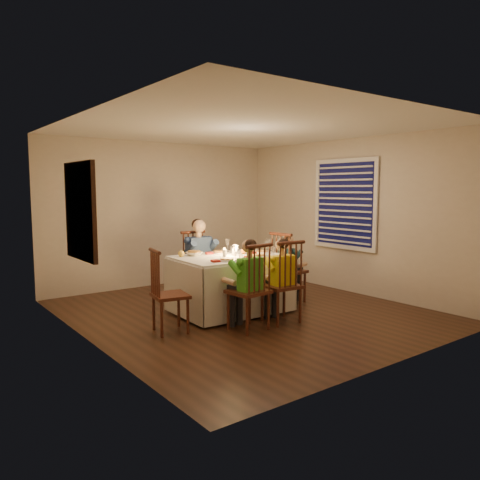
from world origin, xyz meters
TOP-DOWN VIEW (x-y plane):
  - ground at (0.00, 0.00)m, footprint 5.00×5.00m
  - wall_left at (-2.25, 0.00)m, footprint 0.02×5.00m
  - wall_right at (2.25, 0.00)m, footprint 0.02×5.00m
  - wall_back at (0.00, 2.50)m, footprint 4.50×0.02m
  - ceiling at (0.00, 0.00)m, footprint 5.00×5.00m
  - dining_table at (-0.17, 0.13)m, footprint 1.59×1.18m
  - chair_adult at (-0.18, 0.95)m, footprint 0.46×0.44m
  - chair_near_left at (-0.50, -0.70)m, footprint 0.49×0.47m
  - chair_near_right at (0.06, -0.70)m, footprint 0.49×0.47m
  - chair_end at (0.89, 0.05)m, footprint 0.48×0.50m
  - chair_extra at (-1.32, -0.20)m, footprint 0.48×0.50m
  - adult at (-0.18, 0.95)m, footprint 0.49×0.46m
  - child_green at (-0.50, -0.70)m, footprint 0.43×0.40m
  - child_yellow at (0.06, -0.70)m, footprint 0.41×0.38m
  - child_teal at (0.89, 0.05)m, footprint 0.35×0.38m
  - setting_adult at (-0.13, 0.46)m, footprint 0.27×0.27m
  - setting_green at (-0.46, -0.20)m, footprint 0.27×0.27m
  - setting_yellow at (0.10, -0.18)m, footprint 0.27×0.27m
  - setting_teal at (0.41, 0.13)m, footprint 0.27×0.27m
  - candle_left at (-0.27, 0.13)m, footprint 0.06×0.06m
  - candle_right at (-0.10, 0.13)m, footprint 0.06×0.06m
  - squash at (-0.77, 0.48)m, footprint 0.09×0.09m
  - orange_fruit at (0.10, 0.17)m, footprint 0.08×0.08m
  - serving_bowl at (-0.56, 0.47)m, footprint 0.28×0.28m
  - wall_mirror at (-2.22, 0.30)m, footprint 0.06×0.95m
  - window_blinds at (2.21, 0.10)m, footprint 0.07×1.34m

SIDE VIEW (x-z plane):
  - ground at x=0.00m, z-range 0.00..0.00m
  - chair_adult at x=-0.18m, z-range -0.55..0.55m
  - chair_near_left at x=-0.50m, z-range -0.55..0.55m
  - chair_near_right at x=0.06m, z-range -0.55..0.55m
  - chair_end at x=0.89m, z-range -0.55..0.55m
  - chair_extra at x=-1.32m, z-range -0.52..0.52m
  - adult at x=-0.18m, z-range -0.65..0.65m
  - child_green at x=-0.50m, z-range -0.57..0.57m
  - child_yellow at x=0.06m, z-range -0.56..0.56m
  - child_teal at x=0.89m, z-range -0.53..0.53m
  - dining_table at x=-0.17m, z-range 0.19..0.97m
  - setting_adult at x=-0.13m, z-range 0.81..0.83m
  - setting_green at x=-0.46m, z-range 0.81..0.83m
  - setting_yellow at x=0.10m, z-range 0.81..0.83m
  - setting_teal at x=0.41m, z-range 0.81..0.83m
  - serving_bowl at x=-0.56m, z-range 0.81..0.86m
  - orange_fruit at x=0.10m, z-range 0.81..0.89m
  - squash at x=-0.77m, z-range 0.81..0.90m
  - candle_left at x=-0.27m, z-range 0.81..0.91m
  - candle_right at x=-0.10m, z-range 0.81..0.91m
  - wall_left at x=-2.25m, z-range 0.00..2.60m
  - wall_right at x=2.25m, z-range 0.00..2.60m
  - wall_back at x=0.00m, z-range 0.00..2.60m
  - wall_mirror at x=-2.22m, z-range 0.92..2.08m
  - window_blinds at x=2.21m, z-range 0.73..2.27m
  - ceiling at x=0.00m, z-range 2.60..2.60m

